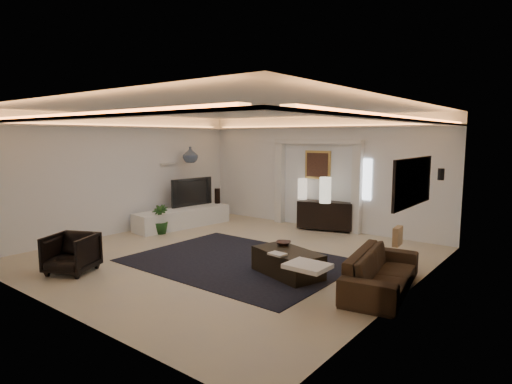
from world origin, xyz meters
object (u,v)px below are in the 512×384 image
Objects in this scene: sofa at (382,271)px; armchair at (71,253)px; coffee_table at (288,264)px; console at (325,215)px.

armchair is (-4.63, -2.53, 0.04)m from sofa.
sofa reaches higher than coffee_table.
coffee_table is at bearing 90.72° from sofa.
console is 4.27m from sofa.
console reaches higher than coffee_table.
coffee_table is 1.62× the size of armchair.
armchair is at bearing -124.58° from console.
sofa is 2.73× the size of armchair.
console is 0.66× the size of sofa.
sofa is 1.59m from coffee_table.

